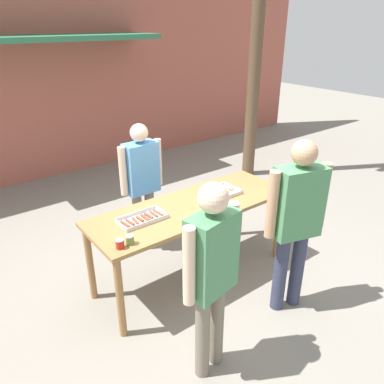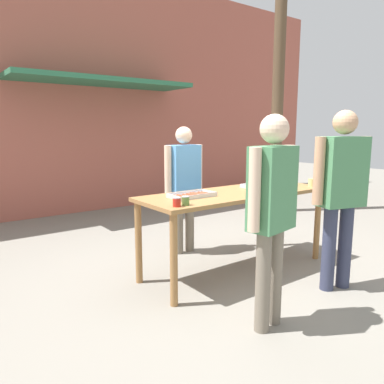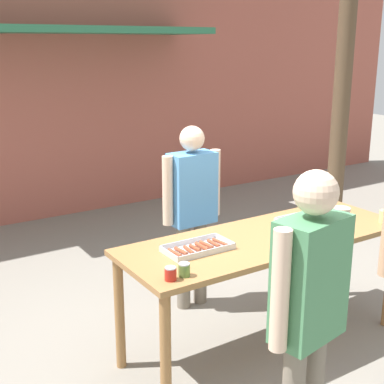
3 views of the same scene
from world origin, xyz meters
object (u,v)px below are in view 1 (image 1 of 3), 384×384
food_tray_buns (221,191)px  beer_cup (274,186)px  condiment_jar_ketchup (130,240)px  person_customer_holding_hotdog (211,267)px  food_tray_sausages (142,219)px  person_server_behind_table (142,177)px  condiment_jar_mustard (120,244)px  person_customer_with_cup (296,215)px

food_tray_buns → beer_cup: (0.53, -0.31, 0.03)m
condiment_jar_ketchup → person_customer_holding_hotdog: size_ratio=0.05×
food_tray_sausages → beer_cup: bearing=-11.1°
food_tray_buns → person_server_behind_table: person_server_behind_table is taller
food_tray_buns → beer_cup: 0.62m
beer_cup → person_customer_holding_hotdog: person_customer_holding_hotdog is taller
person_customer_holding_hotdog → condiment_jar_mustard: bearing=-77.4°
condiment_jar_mustard → person_server_behind_table: (0.87, 1.12, 0.02)m
condiment_jar_mustard → person_customer_holding_hotdog: 0.87m
food_tray_sausages → condiment_jar_mustard: bearing=-142.0°
food_tray_sausages → person_customer_holding_hotdog: 1.11m
beer_cup → person_customer_with_cup: (-0.51, -0.70, 0.10)m
condiment_jar_ketchup → beer_cup: 1.85m
food_tray_sausages → person_server_behind_table: (0.48, 0.81, 0.05)m
beer_cup → condiment_jar_ketchup: bearing=-180.0°
food_tray_sausages → food_tray_buns: (1.02, 0.00, 0.01)m
food_tray_sausages → person_customer_with_cup: person_customer_with_cup is taller
food_tray_buns → person_customer_holding_hotdog: 1.55m
beer_cup → condiment_jar_mustard: bearing=-179.8°
beer_cup → food_tray_buns: bearing=150.2°
condiment_jar_mustard → person_customer_with_cup: 1.60m
condiment_jar_mustard → condiment_jar_ketchup: (0.10, 0.01, 0.00)m
beer_cup → person_customer_with_cup: person_customer_with_cup is taller
food_tray_buns → person_server_behind_table: 0.98m
condiment_jar_ketchup → food_tray_buns: bearing=13.1°
condiment_jar_ketchup → person_customer_with_cup: 1.51m
person_customer_holding_hotdog → beer_cup: bearing=-163.7°
food_tray_sausages → person_customer_with_cup: size_ratio=0.27×
food_tray_sausages → condiment_jar_ketchup: (-0.30, -0.30, 0.03)m
person_server_behind_table → food_tray_buns: bearing=-57.4°
person_server_behind_table → person_customer_holding_hotdog: 1.99m
condiment_jar_ketchup → condiment_jar_mustard: bearing=-177.1°
person_server_behind_table → person_customer_holding_hotdog: bearing=-106.7°
food_tray_buns → person_server_behind_table: size_ratio=0.24×
beer_cup → person_customer_with_cup: 0.87m
person_server_behind_table → person_customer_holding_hotdog: (-0.54, -1.92, 0.05)m
condiment_jar_mustard → person_customer_with_cup: person_customer_with_cup is taller
condiment_jar_mustard → person_customer_holding_hotdog: size_ratio=0.05×
condiment_jar_mustard → person_customer_holding_hotdog: person_customer_holding_hotdog is taller
person_server_behind_table → food_tray_sausages: bearing=-121.5°
food_tray_sausages → condiment_jar_ketchup: bearing=-134.3°
person_customer_with_cup → beer_cup: bearing=-109.9°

